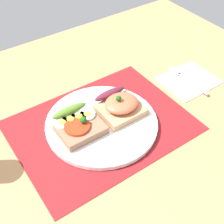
{
  "coord_description": "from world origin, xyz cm",
  "views": [
    {
      "loc": [
        -27.25,
        -43.62,
        53.79
      ],
      "look_at": [
        3.0,
        0.0,
        2.94
      ],
      "focal_mm": 50.01,
      "sensor_mm": 36.0,
      "label": 1
    }
  ],
  "objects_px": {
    "sandwich_egg_tomato": "(78,124)",
    "fork": "(187,79)",
    "plate": "(102,123)",
    "sandwich_salmon": "(120,105)",
    "napkin": "(189,80)"
  },
  "relations": [
    {
      "from": "sandwich_egg_tomato",
      "to": "fork",
      "type": "relative_size",
      "value": 0.69
    },
    {
      "from": "fork",
      "to": "sandwich_egg_tomato",
      "type": "bearing_deg",
      "value": 179.28
    },
    {
      "from": "plate",
      "to": "sandwich_egg_tomato",
      "type": "distance_m",
      "value": 0.06
    },
    {
      "from": "plate",
      "to": "sandwich_egg_tomato",
      "type": "height_order",
      "value": "sandwich_egg_tomato"
    },
    {
      "from": "sandwich_salmon",
      "to": "fork",
      "type": "bearing_deg",
      "value": 0.62
    },
    {
      "from": "plate",
      "to": "sandwich_salmon",
      "type": "bearing_deg",
      "value": 5.62
    },
    {
      "from": "sandwich_egg_tomato",
      "to": "sandwich_salmon",
      "type": "height_order",
      "value": "sandwich_salmon"
    },
    {
      "from": "sandwich_salmon",
      "to": "napkin",
      "type": "bearing_deg",
      "value": 0.3
    },
    {
      "from": "plate",
      "to": "sandwich_salmon",
      "type": "height_order",
      "value": "sandwich_salmon"
    },
    {
      "from": "napkin",
      "to": "fork",
      "type": "bearing_deg",
      "value": 170.87
    },
    {
      "from": "sandwich_salmon",
      "to": "plate",
      "type": "bearing_deg",
      "value": -174.38
    },
    {
      "from": "plate",
      "to": "fork",
      "type": "bearing_deg",
      "value": 1.61
    },
    {
      "from": "sandwich_salmon",
      "to": "napkin",
      "type": "relative_size",
      "value": 0.72
    },
    {
      "from": "sandwich_egg_tomato",
      "to": "napkin",
      "type": "bearing_deg",
      "value": -0.9
    },
    {
      "from": "napkin",
      "to": "fork",
      "type": "height_order",
      "value": "fork"
    }
  ]
}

